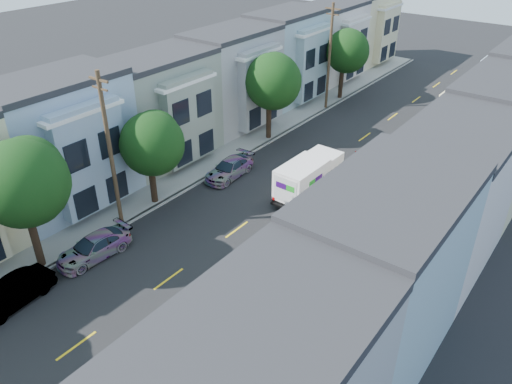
{
  "coord_description": "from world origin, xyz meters",
  "views": [
    {
      "loc": [
        16.73,
        -14.12,
        18.13
      ],
      "look_at": [
        0.37,
        7.54,
        2.2
      ],
      "focal_mm": 35.0,
      "sensor_mm": 36.0,
      "label": 1
    }
  ],
  "objects_px": {
    "utility_pole_near": "(110,153)",
    "parked_left_d": "(229,169)",
    "parked_left_b": "(13,294)",
    "tree_far_r": "(474,95)",
    "tree_c": "(151,144)",
    "tree_e": "(346,51)",
    "lead_sedan": "(368,156)",
    "tree_d": "(272,82)",
    "parked_right_c": "(398,163)",
    "parked_right_b": "(233,312)",
    "parked_left_c": "(94,247)",
    "fedex_truck": "(308,176)",
    "utility_pole_far": "(329,57)",
    "parked_right_d": "(438,127)",
    "tree_b": "(23,183)"
  },
  "relations": [
    {
      "from": "tree_c",
      "to": "tree_b",
      "type": "bearing_deg",
      "value": -90.0
    },
    {
      "from": "tree_e",
      "to": "tree_c",
      "type": "bearing_deg",
      "value": -90.0
    },
    {
      "from": "utility_pole_near",
      "to": "parked_left_c",
      "type": "xyz_separation_m",
      "value": [
        1.4,
        -3.14,
        -4.49
      ]
    },
    {
      "from": "tree_b",
      "to": "tree_e",
      "type": "xyz_separation_m",
      "value": [
        -0.0,
        34.98,
        -0.53
      ]
    },
    {
      "from": "tree_b",
      "to": "parked_right_b",
      "type": "height_order",
      "value": "tree_b"
    },
    {
      "from": "utility_pole_near",
      "to": "lead_sedan",
      "type": "height_order",
      "value": "utility_pole_near"
    },
    {
      "from": "tree_b",
      "to": "tree_d",
      "type": "distance_m",
      "value": 22.14
    },
    {
      "from": "parked_left_c",
      "to": "parked_right_d",
      "type": "relative_size",
      "value": 0.94
    },
    {
      "from": "utility_pole_near",
      "to": "parked_left_d",
      "type": "height_order",
      "value": "utility_pole_near"
    },
    {
      "from": "tree_d",
      "to": "parked_right_c",
      "type": "bearing_deg",
      "value": 5.54
    },
    {
      "from": "tree_far_r",
      "to": "utility_pole_near",
      "type": "height_order",
      "value": "utility_pole_near"
    },
    {
      "from": "tree_e",
      "to": "parked_right_d",
      "type": "relative_size",
      "value": 1.55
    },
    {
      "from": "utility_pole_far",
      "to": "lead_sedan",
      "type": "height_order",
      "value": "utility_pole_far"
    },
    {
      "from": "parked_right_b",
      "to": "parked_right_d",
      "type": "distance_m",
      "value": 28.57
    },
    {
      "from": "parked_left_b",
      "to": "parked_left_c",
      "type": "height_order",
      "value": "parked_left_b"
    },
    {
      "from": "lead_sedan",
      "to": "tree_d",
      "type": "bearing_deg",
      "value": -165.68
    },
    {
      "from": "tree_d",
      "to": "parked_left_c",
      "type": "bearing_deg",
      "value": -85.94
    },
    {
      "from": "tree_d",
      "to": "parked_right_d",
      "type": "xyz_separation_m",
      "value": [
        11.2,
        9.63,
        -4.46
      ]
    },
    {
      "from": "tree_d",
      "to": "parked_right_b",
      "type": "height_order",
      "value": "tree_d"
    },
    {
      "from": "parked_left_d",
      "to": "utility_pole_far",
      "type": "bearing_deg",
      "value": 92.05
    },
    {
      "from": "parked_right_d",
      "to": "tree_d",
      "type": "bearing_deg",
      "value": -135.17
    },
    {
      "from": "tree_e",
      "to": "fedex_truck",
      "type": "distance_m",
      "value": 20.81
    },
    {
      "from": "tree_b",
      "to": "parked_right_d",
      "type": "xyz_separation_m",
      "value": [
        11.2,
        31.77,
        -4.81
      ]
    },
    {
      "from": "parked_left_b",
      "to": "parked_right_c",
      "type": "xyz_separation_m",
      "value": [
        9.8,
        25.85,
        -0.03
      ]
    },
    {
      "from": "tree_c",
      "to": "parked_left_b",
      "type": "height_order",
      "value": "tree_c"
    },
    {
      "from": "utility_pole_near",
      "to": "utility_pole_far",
      "type": "height_order",
      "value": "same"
    },
    {
      "from": "tree_e",
      "to": "fedex_truck",
      "type": "height_order",
      "value": "tree_e"
    },
    {
      "from": "tree_c",
      "to": "lead_sedan",
      "type": "relative_size",
      "value": 1.44
    },
    {
      "from": "tree_far_r",
      "to": "fedex_truck",
      "type": "relative_size",
      "value": 0.89
    },
    {
      "from": "parked_right_b",
      "to": "parked_left_b",
      "type": "bearing_deg",
      "value": -145.04
    },
    {
      "from": "tree_e",
      "to": "parked_right_d",
      "type": "bearing_deg",
      "value": -16.0
    },
    {
      "from": "utility_pole_far",
      "to": "parked_right_d",
      "type": "relative_size",
      "value": 2.13
    },
    {
      "from": "tree_c",
      "to": "tree_e",
      "type": "relative_size",
      "value": 0.92
    },
    {
      "from": "fedex_truck",
      "to": "utility_pole_near",
      "type": "bearing_deg",
      "value": -125.16
    },
    {
      "from": "tree_e",
      "to": "tree_far_r",
      "type": "distance_m",
      "value": 13.33
    },
    {
      "from": "tree_c",
      "to": "tree_e",
      "type": "distance_m",
      "value": 26.27
    },
    {
      "from": "parked_left_b",
      "to": "parked_right_b",
      "type": "height_order",
      "value": "parked_left_b"
    },
    {
      "from": "utility_pole_far",
      "to": "parked_left_b",
      "type": "distance_m",
      "value": 34.49
    },
    {
      "from": "parked_right_b",
      "to": "tree_e",
      "type": "bearing_deg",
      "value": 113.67
    },
    {
      "from": "utility_pole_near",
      "to": "parked_right_d",
      "type": "bearing_deg",
      "value": 66.87
    },
    {
      "from": "tree_d",
      "to": "utility_pole_far",
      "type": "distance_m",
      "value": 9.41
    },
    {
      "from": "parked_right_d",
      "to": "parked_right_b",
      "type": "bearing_deg",
      "value": -85.85
    },
    {
      "from": "tree_b",
      "to": "lead_sedan",
      "type": "height_order",
      "value": "tree_b"
    },
    {
      "from": "lead_sedan",
      "to": "parked_left_b",
      "type": "bearing_deg",
      "value": -96.75
    },
    {
      "from": "tree_far_r",
      "to": "utility_pole_far",
      "type": "xyz_separation_m",
      "value": [
        -13.2,
        -2.23,
        1.6
      ]
    },
    {
      "from": "parked_left_b",
      "to": "parked_right_d",
      "type": "bearing_deg",
      "value": 68.91
    },
    {
      "from": "tree_far_r",
      "to": "parked_right_b",
      "type": "distance_m",
      "value": 30.78
    },
    {
      "from": "tree_b",
      "to": "lead_sedan",
      "type": "xyz_separation_m",
      "value": [
        8.83,
        22.89,
        -4.82
      ]
    },
    {
      "from": "utility_pole_far",
      "to": "parked_right_b",
      "type": "relative_size",
      "value": 2.34
    },
    {
      "from": "parked_left_b",
      "to": "utility_pole_near",
      "type": "bearing_deg",
      "value": 94.53
    }
  ]
}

